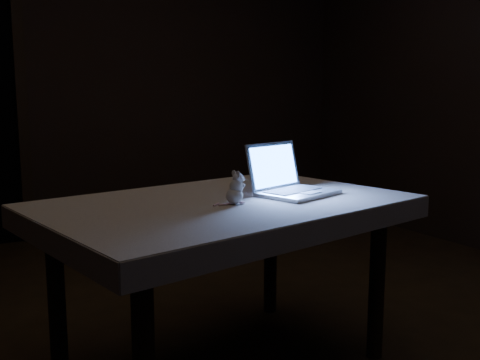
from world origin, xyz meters
TOP-DOWN VIEW (x-y plane):
  - floor at (0.00, 0.00)m, footprint 5.00×5.00m
  - back_wall at (0.00, 2.50)m, footprint 4.50×0.04m
  - table at (-0.21, -0.06)m, footprint 1.45×1.07m
  - tablecloth at (-0.15, -0.12)m, footprint 1.61×1.31m
  - laptop at (0.10, -0.11)m, footprint 0.38×0.36m
  - plush_mouse at (-0.22, -0.15)m, footprint 0.11×0.11m

SIDE VIEW (x-z plane):
  - floor at x=0.00m, z-range 0.00..0.00m
  - table at x=-0.21m, z-range 0.00..0.70m
  - tablecloth at x=-0.15m, z-range 0.63..0.71m
  - plush_mouse at x=-0.22m, z-range 0.71..0.83m
  - laptop at x=0.10m, z-range 0.71..0.92m
  - back_wall at x=0.00m, z-range 0.00..2.60m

